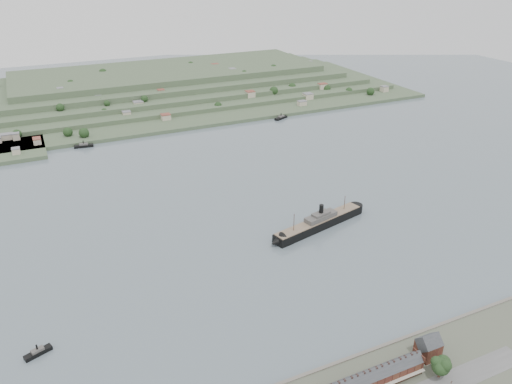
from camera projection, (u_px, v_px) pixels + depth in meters
name	position (u px, v px, depth m)	size (l,w,h in m)	color
ground	(246.00, 225.00, 376.63)	(1400.00, 1400.00, 0.00)	slate
terrace_row	(372.00, 378.00, 232.63)	(55.60, 9.80, 11.07)	#49211A
gabled_building	(428.00, 346.00, 249.55)	(10.40, 10.18, 14.09)	#49211A
far_peninsula	(151.00, 89.00, 703.14)	(760.00, 309.00, 30.00)	#3B4F35
steamship	(317.00, 224.00, 370.43)	(91.50, 31.13, 22.25)	black
tugboat	(38.00, 352.00, 255.20)	(14.38, 8.19, 6.27)	black
ferry_west	(84.00, 146.00, 526.29)	(20.14, 8.00, 7.35)	black
ferry_east	(281.00, 118.00, 615.36)	(19.86, 12.91, 7.26)	black
fig_tree	(442.00, 366.00, 236.36)	(10.83, 9.38, 12.09)	#432B1F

